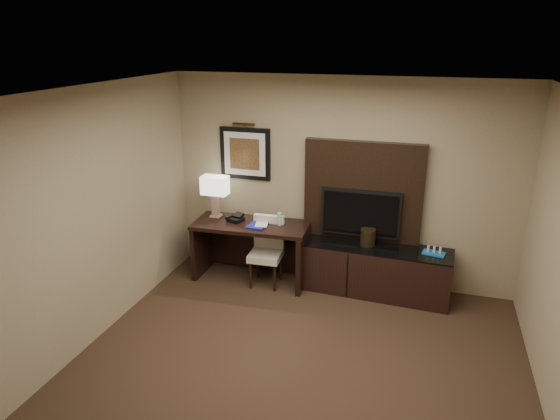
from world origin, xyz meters
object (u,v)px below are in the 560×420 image
at_px(tv, 361,213).
at_px(desk_phone, 236,218).
at_px(desk, 251,251).
at_px(table_lamp, 215,198).
at_px(desk_chair, 266,255).
at_px(credenza, 375,270).
at_px(minibar_tray, 434,250).
at_px(ice_bucket, 368,237).
at_px(water_bottle, 280,219).

xyz_separation_m(tv, desk_phone, (-1.62, -0.22, -0.16)).
distance_m(desk, desk_phone, 0.50).
xyz_separation_m(tv, table_lamp, (-1.94, -0.13, 0.05)).
relative_size(desk_chair, table_lamp, 1.65).
xyz_separation_m(credenza, tv, (-0.24, 0.14, 0.70)).
relative_size(credenza, minibar_tray, 7.12).
xyz_separation_m(credenza, minibar_tray, (0.69, -0.02, 0.37)).
relative_size(tv, desk_chair, 1.18).
bearing_deg(credenza, desk, -173.93).
bearing_deg(desk_chair, credenza, 4.77).
bearing_deg(minibar_tray, desk, -178.01).
distance_m(credenza, desk_phone, 1.93).
bearing_deg(ice_bucket, minibar_tray, -3.20).
xyz_separation_m(desk_chair, ice_bucket, (1.29, 0.21, 0.33)).
bearing_deg(desk, tv, 6.66).
distance_m(credenza, ice_bucket, 0.44).
xyz_separation_m(credenza, ice_bucket, (-0.11, 0.03, 0.43)).
relative_size(desk, desk_chair, 1.78).
relative_size(table_lamp, desk_phone, 2.80).
relative_size(desk, table_lamp, 2.93).
distance_m(credenza, desk_chair, 1.42).
distance_m(table_lamp, water_bottle, 0.94).
bearing_deg(credenza, ice_bucket, 169.72).
xyz_separation_m(tv, minibar_tray, (0.93, -0.16, -0.33)).
relative_size(credenza, table_lamp, 3.61).
height_order(tv, desk_phone, tv).
bearing_deg(water_bottle, desk_phone, -176.19).
distance_m(desk_chair, water_bottle, 0.51).
distance_m(desk_chair, table_lamp, 1.03).
height_order(desk, desk_phone, desk_phone).
relative_size(desk, credenza, 0.81).
bearing_deg(minibar_tray, desk_phone, -178.60).
relative_size(credenza, desk_chair, 2.20).
xyz_separation_m(table_lamp, water_bottle, (0.92, -0.05, -0.18)).
bearing_deg(desk_chair, water_bottle, 42.51).
bearing_deg(table_lamp, desk_phone, -16.02).
xyz_separation_m(credenza, table_lamp, (-2.18, 0.01, 0.75)).
height_order(desk, tv, tv).
bearing_deg(tv, credenza, -30.51).
relative_size(desk_phone, minibar_tray, 0.70).
xyz_separation_m(desk_phone, minibar_tray, (2.55, 0.06, -0.17)).
bearing_deg(tv, desk_chair, -164.26).
bearing_deg(desk, water_bottle, 5.76).
xyz_separation_m(desk, tv, (1.40, 0.24, 0.61)).
relative_size(desk_chair, water_bottle, 5.14).
bearing_deg(tv, desk, -170.26).
distance_m(desk_chair, desk_phone, 0.63).
xyz_separation_m(desk_chair, water_bottle, (0.15, 0.15, 0.47)).
bearing_deg(desk_chair, ice_bucket, 6.57).
distance_m(desk, minibar_tray, 2.35).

